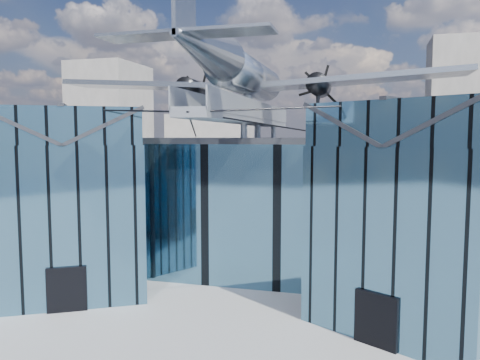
# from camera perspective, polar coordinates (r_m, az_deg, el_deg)

# --- Properties ---
(ground_plane) EXTENTS (120.00, 120.00, 0.00)m
(ground_plane) POSITION_cam_1_polar(r_m,az_deg,el_deg) (29.80, -1.04, -14.28)
(ground_plane) COLOR gray
(museum) EXTENTS (32.88, 24.50, 17.60)m
(museum) POSITION_cam_1_polar(r_m,az_deg,el_deg) (33.99, 1.69, -2.22)
(museum) COLOR teal
(museum) RESTS_ON ground
(bg_towers) EXTENTS (77.00, 24.50, 26.00)m
(bg_towers) POSITION_cam_1_polar(r_m,az_deg,el_deg) (77.70, 10.52, 5.22)
(bg_towers) COLOR gray
(bg_towers) RESTS_ON ground
(tree_side_w) EXTENTS (4.04, 4.04, 6.11)m
(tree_side_w) POSITION_cam_1_polar(r_m,az_deg,el_deg) (49.72, -23.95, -1.91)
(tree_side_w) COLOR #332414
(tree_side_w) RESTS_ON ground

